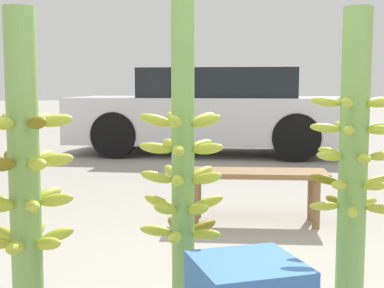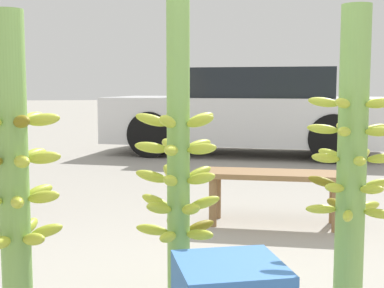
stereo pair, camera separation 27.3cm
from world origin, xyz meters
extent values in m
cylinder|color=#7AA851|center=(-0.79, 0.08, 0.69)|extent=(0.12, 0.12, 1.38)
ellipsoid|color=#ADB733|center=(-0.87, -0.02, 0.95)|extent=(0.12, 0.14, 0.06)
ellipsoid|color=#736414|center=(-0.74, -0.03, 0.95)|extent=(0.10, 0.15, 0.06)
ellipsoid|color=#ADB733|center=(-0.67, 0.07, 0.95)|extent=(0.14, 0.06, 0.06)
ellipsoid|color=#ADB733|center=(-0.72, 0.18, 0.95)|extent=(0.12, 0.14, 0.06)
ellipsoid|color=#ADB733|center=(-0.85, 0.19, 0.95)|extent=(0.10, 0.15, 0.06)
ellipsoid|color=#736414|center=(-0.84, 0.19, 0.80)|extent=(0.10, 0.14, 0.06)
ellipsoid|color=#736414|center=(-0.87, -0.02, 0.80)|extent=(0.12, 0.14, 0.06)
ellipsoid|color=#ADB733|center=(-0.75, -0.04, 0.80)|extent=(0.10, 0.14, 0.06)
ellipsoid|color=#ADB733|center=(-0.67, 0.06, 0.80)|extent=(0.14, 0.07, 0.06)
ellipsoid|color=#ADB733|center=(-0.72, 0.17, 0.80)|extent=(0.12, 0.14, 0.06)
ellipsoid|color=#ADB733|center=(-0.82, 0.20, 0.65)|extent=(0.08, 0.15, 0.07)
ellipsoid|color=#ADB733|center=(-0.88, -0.01, 0.65)|extent=(0.13, 0.13, 0.07)
ellipsoid|color=#ADB733|center=(-0.77, -0.04, 0.65)|extent=(0.08, 0.15, 0.07)
ellipsoid|color=#ADB733|center=(-0.68, 0.04, 0.65)|extent=(0.15, 0.09, 0.07)
ellipsoid|color=#ADB733|center=(-0.70, 0.16, 0.65)|extent=(0.13, 0.13, 0.07)
ellipsoid|color=#ADB733|center=(-0.87, 0.17, 0.49)|extent=(0.13, 0.14, 0.07)
ellipsoid|color=#ADB733|center=(-0.84, -0.04, 0.49)|extent=(0.09, 0.15, 0.07)
ellipsoid|color=#ADB733|center=(-0.72, -0.02, 0.49)|extent=(0.13, 0.14, 0.07)
ellipsoid|color=#ADB733|center=(-0.68, 0.10, 0.49)|extent=(0.15, 0.07, 0.07)
ellipsoid|color=#ADB733|center=(-0.75, 0.19, 0.49)|extent=(0.09, 0.15, 0.07)
cylinder|color=#7AA851|center=(-0.08, 0.34, 0.76)|extent=(0.11, 0.11, 1.53)
ellipsoid|color=#ADB733|center=(-0.15, 0.24, 0.93)|extent=(0.13, 0.17, 0.09)
ellipsoid|color=#ADB733|center=(0.00, 0.25, 0.93)|extent=(0.14, 0.16, 0.09)
ellipsoid|color=#ADB733|center=(0.03, 0.39, 0.93)|extent=(0.17, 0.11, 0.09)
ellipsoid|color=#ADB733|center=(-0.09, 0.47, 0.93)|extent=(0.06, 0.17, 0.09)
ellipsoid|color=#ADB733|center=(-0.21, 0.37, 0.93)|extent=(0.17, 0.09, 0.09)
ellipsoid|color=#ADB733|center=(-0.14, 0.23, 0.80)|extent=(0.11, 0.17, 0.07)
ellipsoid|color=#ADB733|center=(0.01, 0.26, 0.80)|extent=(0.15, 0.15, 0.07)
ellipsoid|color=#ADB733|center=(0.03, 0.41, 0.80)|extent=(0.16, 0.12, 0.07)
ellipsoid|color=#ADB733|center=(-0.11, 0.47, 0.80)|extent=(0.08, 0.17, 0.07)
ellipsoid|color=#ADB733|center=(-0.21, 0.36, 0.80)|extent=(0.17, 0.07, 0.07)
ellipsoid|color=#ADB733|center=(0.01, 0.26, 0.66)|extent=(0.15, 0.15, 0.09)
ellipsoid|color=#ADB733|center=(0.03, 0.40, 0.66)|extent=(0.17, 0.12, 0.09)
ellipsoid|color=#ADB733|center=(-0.11, 0.47, 0.66)|extent=(0.08, 0.17, 0.09)
ellipsoid|color=#ADB733|center=(-0.21, 0.36, 0.66)|extent=(0.17, 0.07, 0.09)
ellipsoid|color=#ADB733|center=(-0.14, 0.23, 0.66)|extent=(0.12, 0.17, 0.09)
ellipsoid|color=#ADB733|center=(-0.18, 0.42, 0.53)|extent=(0.16, 0.14, 0.09)
ellipsoid|color=#ADB733|center=(-0.19, 0.27, 0.53)|extent=(0.16, 0.14, 0.09)
ellipsoid|color=#ADB733|center=(-0.05, 0.22, 0.53)|extent=(0.10, 0.17, 0.09)
ellipsoid|color=#ADB733|center=(0.04, 0.34, 0.53)|extent=(0.16, 0.05, 0.09)
ellipsoid|color=#ADB733|center=(-0.04, 0.46, 0.53)|extent=(0.10, 0.17, 0.09)
ellipsoid|color=#ADB733|center=(0.00, 0.25, 0.40)|extent=(0.14, 0.16, 0.07)
ellipsoid|color=#736414|center=(0.03, 0.39, 0.40)|extent=(0.17, 0.11, 0.07)
ellipsoid|color=#736414|center=(-0.09, 0.47, 0.40)|extent=(0.06, 0.16, 0.07)
ellipsoid|color=#ADB733|center=(-0.21, 0.37, 0.40)|extent=(0.17, 0.09, 0.07)
ellipsoid|color=#ADB733|center=(-0.15, 0.24, 0.40)|extent=(0.13, 0.16, 0.07)
cylinder|color=#7AA851|center=(0.67, 0.09, 0.72)|extent=(0.13, 0.13, 1.44)
ellipsoid|color=#ADB733|center=(0.69, 0.22, 1.01)|extent=(0.07, 0.15, 0.06)
ellipsoid|color=#ADB733|center=(0.55, 0.15, 1.01)|extent=(0.15, 0.11, 0.06)
ellipsoid|color=#ADB733|center=(0.57, 0.00, 1.01)|extent=(0.13, 0.13, 0.06)
ellipsoid|color=#ADB733|center=(0.72, -0.03, 1.01)|extent=(0.10, 0.15, 0.06)
ellipsoid|color=#ADB733|center=(0.80, 0.10, 1.01)|extent=(0.15, 0.06, 0.06)
ellipsoid|color=#ADB733|center=(0.58, -0.01, 0.89)|extent=(0.13, 0.13, 0.06)
ellipsoid|color=#ADB733|center=(0.73, -0.03, 0.89)|extent=(0.11, 0.15, 0.06)
ellipsoid|color=#ADB733|center=(0.80, 0.11, 0.89)|extent=(0.15, 0.07, 0.06)
ellipsoid|color=#ADB733|center=(0.68, 0.22, 0.89)|extent=(0.06, 0.15, 0.06)
ellipsoid|color=#ADB733|center=(0.55, 0.14, 0.89)|extent=(0.15, 0.10, 0.06)
ellipsoid|color=#ADB733|center=(0.78, 0.02, 0.77)|extent=(0.15, 0.11, 0.06)
ellipsoid|color=#ADB733|center=(0.77, 0.17, 0.77)|extent=(0.14, 0.13, 0.06)
ellipsoid|color=#ADB733|center=(0.62, 0.21, 0.77)|extent=(0.09, 0.15, 0.06)
ellipsoid|color=#ADB733|center=(0.54, 0.08, 0.77)|extent=(0.15, 0.05, 0.06)
ellipsoid|color=#ADB733|center=(0.64, -0.04, 0.77)|extent=(0.07, 0.15, 0.06)
ellipsoid|color=#ADB733|center=(0.80, 0.08, 0.64)|extent=(0.15, 0.05, 0.07)
ellipsoid|color=#736414|center=(0.72, 0.21, 0.64)|extent=(0.10, 0.15, 0.07)
ellipsoid|color=#736414|center=(0.57, 0.17, 0.64)|extent=(0.14, 0.13, 0.07)
ellipsoid|color=#ADB733|center=(0.56, 0.02, 0.64)|extent=(0.15, 0.11, 0.07)
ellipsoid|color=#ADB733|center=(0.70, -0.04, 0.64)|extent=(0.07, 0.15, 0.07)
ellipsoid|color=#ADB733|center=(0.54, 0.12, 0.53)|extent=(0.15, 0.07, 0.04)
ellipsoid|color=#ADB733|center=(0.60, -0.03, 0.53)|extent=(0.11, 0.14, 0.04)
ellipsoid|color=#ADB733|center=(0.75, -0.01, 0.53)|extent=(0.12, 0.13, 0.04)
ellipsoid|color=#ADB733|center=(0.79, 0.14, 0.53)|extent=(0.15, 0.09, 0.04)
ellipsoid|color=#736414|center=(0.66, 0.22, 0.53)|extent=(0.05, 0.14, 0.04)
cube|color=olive|center=(0.91, 1.80, 0.40)|extent=(1.19, 0.75, 0.04)
cylinder|color=olive|center=(0.52, 2.09, 0.19)|extent=(0.06, 0.06, 0.38)
cylinder|color=olive|center=(1.39, 1.75, 0.19)|extent=(0.06, 0.06, 0.38)
cylinder|color=olive|center=(0.43, 1.84, 0.19)|extent=(0.06, 0.06, 0.38)
cylinder|color=olive|center=(1.29, 1.50, 0.19)|extent=(0.06, 0.06, 0.38)
cube|color=silver|center=(1.96, 6.14, 0.55)|extent=(4.69, 3.41, 0.72)
cube|color=black|center=(2.12, 6.06, 1.13)|extent=(2.85, 2.48, 0.45)
cylinder|color=black|center=(0.40, 5.96, 0.35)|extent=(0.72, 0.47, 0.70)
cylinder|color=black|center=(1.07, 7.43, 0.35)|extent=(0.72, 0.47, 0.70)
cylinder|color=black|center=(2.86, 4.84, 0.35)|extent=(0.72, 0.47, 0.70)
cylinder|color=black|center=(3.53, 6.31, 0.35)|extent=(0.72, 0.47, 0.70)
camera|label=1|loc=(-0.75, -2.06, 1.09)|focal=50.00mm
camera|label=2|loc=(-0.49, -2.12, 1.09)|focal=50.00mm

